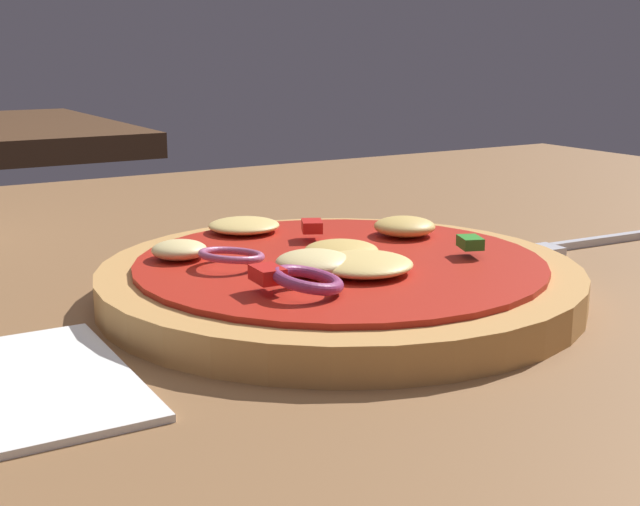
% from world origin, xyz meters
% --- Properties ---
extents(dining_table, '(1.30, 0.91, 0.04)m').
position_xyz_m(dining_table, '(0.00, 0.00, 0.02)').
color(dining_table, brown).
rests_on(dining_table, ground).
extents(pizza, '(0.25, 0.25, 0.03)m').
position_xyz_m(pizza, '(0.03, -0.01, 0.05)').
color(pizza, tan).
rests_on(pizza, dining_table).
extents(fork, '(0.19, 0.02, 0.01)m').
position_xyz_m(fork, '(0.24, -0.00, 0.04)').
color(fork, silver).
rests_on(fork, dining_table).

